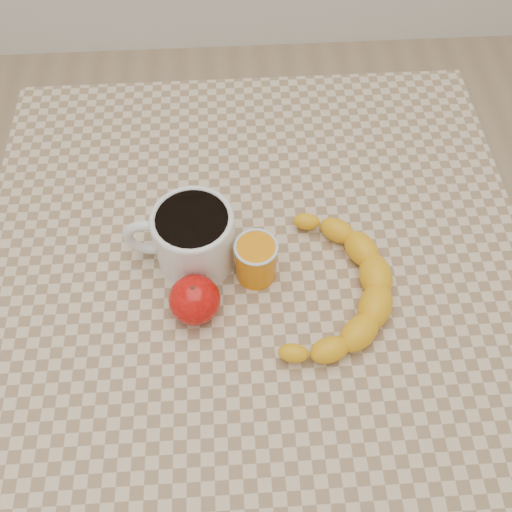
{
  "coord_description": "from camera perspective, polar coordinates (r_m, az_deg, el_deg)",
  "views": [
    {
      "loc": [
        -0.03,
        -0.44,
        1.44
      ],
      "look_at": [
        0.0,
        0.0,
        0.77
      ],
      "focal_mm": 40.0,
      "sensor_mm": 36.0,
      "label": 1
    }
  ],
  "objects": [
    {
      "name": "coffee_mug",
      "position": [
        0.79,
        -6.42,
        1.98
      ],
      "size": [
        0.16,
        0.12,
        0.1
      ],
      "color": "silver",
      "rests_on": "table"
    },
    {
      "name": "orange_juice_glass",
      "position": [
        0.78,
        0.01,
        -0.38
      ],
      "size": [
        0.06,
        0.06,
        0.07
      ],
      "color": "orange",
      "rests_on": "table"
    },
    {
      "name": "apple",
      "position": [
        0.76,
        -6.16,
        -4.36
      ],
      "size": [
        0.09,
        0.09,
        0.06
      ],
      "color": "#960507",
      "rests_on": "table"
    },
    {
      "name": "ground",
      "position": [
        1.51,
        0.0,
        -16.15
      ],
      "size": [
        3.0,
        3.0,
        0.0
      ],
      "primitive_type": "plane",
      "color": "tan",
      "rests_on": "ground"
    },
    {
      "name": "banana",
      "position": [
        0.78,
        7.59,
        -3.24
      ],
      "size": [
        0.38,
        0.41,
        0.05
      ],
      "primitive_type": null,
      "rotation": [
        0.0,
        0.0,
        -0.36
      ],
      "color": "#EBAC14",
      "rests_on": "table"
    },
    {
      "name": "table",
      "position": [
        0.89,
        0.0,
        -3.7
      ],
      "size": [
        0.8,
        0.8,
        0.75
      ],
      "color": "#C6AE8C",
      "rests_on": "ground"
    }
  ]
}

